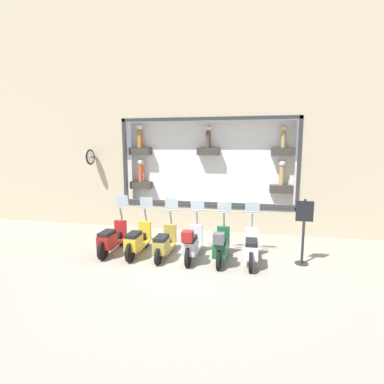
{
  "coord_description": "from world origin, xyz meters",
  "views": [
    {
      "loc": [
        -7.49,
        -1.68,
        3.18
      ],
      "look_at": [
        1.91,
        0.25,
        1.71
      ],
      "focal_mm": 28.0,
      "sensor_mm": 36.0,
      "label": 1
    }
  ],
  "objects_px": {
    "scooter_green_1": "(221,246)",
    "scooter_olive_3": "(164,243)",
    "shop_sign_post": "(304,229)",
    "scooter_silver_2": "(192,244)",
    "scooter_white_0": "(251,248)",
    "scooter_yellow_4": "(137,240)",
    "scooter_red_5": "(112,239)"
  },
  "relations": [
    {
      "from": "scooter_yellow_4",
      "to": "scooter_silver_2",
      "type": "bearing_deg",
      "value": -92.15
    },
    {
      "from": "scooter_red_5",
      "to": "shop_sign_post",
      "type": "height_order",
      "value": "shop_sign_post"
    },
    {
      "from": "scooter_red_5",
      "to": "shop_sign_post",
      "type": "xyz_separation_m",
      "value": [
        0.26,
        -5.46,
        0.53
      ]
    },
    {
      "from": "scooter_silver_2",
      "to": "shop_sign_post",
      "type": "xyz_separation_m",
      "value": [
        0.32,
        -3.0,
        0.5
      ]
    },
    {
      "from": "scooter_olive_3",
      "to": "scooter_yellow_4",
      "type": "relative_size",
      "value": 0.99
    },
    {
      "from": "scooter_green_1",
      "to": "scooter_red_5",
      "type": "relative_size",
      "value": 1.0
    },
    {
      "from": "scooter_green_1",
      "to": "shop_sign_post",
      "type": "relative_size",
      "value": 1.0
    },
    {
      "from": "shop_sign_post",
      "to": "scooter_red_5",
      "type": "bearing_deg",
      "value": 92.7
    },
    {
      "from": "scooter_green_1",
      "to": "shop_sign_post",
      "type": "height_order",
      "value": "shop_sign_post"
    },
    {
      "from": "scooter_green_1",
      "to": "shop_sign_post",
      "type": "distance_m",
      "value": 2.26
    },
    {
      "from": "scooter_red_5",
      "to": "scooter_olive_3",
      "type": "bearing_deg",
      "value": -90.25
    },
    {
      "from": "scooter_white_0",
      "to": "scooter_silver_2",
      "type": "relative_size",
      "value": 1.0
    },
    {
      "from": "scooter_silver_2",
      "to": "scooter_yellow_4",
      "type": "distance_m",
      "value": 1.64
    },
    {
      "from": "scooter_white_0",
      "to": "scooter_yellow_4",
      "type": "xyz_separation_m",
      "value": [
        0.0,
        3.28,
        0.0
      ]
    },
    {
      "from": "scooter_green_1",
      "to": "scooter_olive_3",
      "type": "height_order",
      "value": "scooter_olive_3"
    },
    {
      "from": "scooter_white_0",
      "to": "scooter_red_5",
      "type": "height_order",
      "value": "scooter_red_5"
    },
    {
      "from": "scooter_yellow_4",
      "to": "shop_sign_post",
      "type": "relative_size",
      "value": 1.01
    },
    {
      "from": "scooter_white_0",
      "to": "scooter_red_5",
      "type": "bearing_deg",
      "value": 89.96
    },
    {
      "from": "scooter_silver_2",
      "to": "scooter_olive_3",
      "type": "height_order",
      "value": "scooter_olive_3"
    },
    {
      "from": "scooter_yellow_4",
      "to": "shop_sign_post",
      "type": "xyz_separation_m",
      "value": [
        0.26,
        -4.64,
        0.53
      ]
    },
    {
      "from": "scooter_white_0",
      "to": "scooter_green_1",
      "type": "distance_m",
      "value": 0.82
    },
    {
      "from": "shop_sign_post",
      "to": "scooter_green_1",
      "type": "bearing_deg",
      "value": 98.4
    },
    {
      "from": "scooter_silver_2",
      "to": "scooter_olive_3",
      "type": "bearing_deg",
      "value": 86.14
    },
    {
      "from": "scooter_red_5",
      "to": "scooter_white_0",
      "type": "bearing_deg",
      "value": -90.04
    },
    {
      "from": "scooter_yellow_4",
      "to": "scooter_red_5",
      "type": "bearing_deg",
      "value": 89.93
    },
    {
      "from": "scooter_green_1",
      "to": "scooter_olive_3",
      "type": "distance_m",
      "value": 1.64
    },
    {
      "from": "scooter_olive_3",
      "to": "scooter_yellow_4",
      "type": "xyz_separation_m",
      "value": [
        0.01,
        0.82,
        0.03
      ]
    },
    {
      "from": "shop_sign_post",
      "to": "scooter_yellow_4",
      "type": "bearing_deg",
      "value": 93.19
    },
    {
      "from": "scooter_red_5",
      "to": "scooter_silver_2",
      "type": "bearing_deg",
      "value": -91.46
    },
    {
      "from": "scooter_silver_2",
      "to": "scooter_red_5",
      "type": "height_order",
      "value": "scooter_red_5"
    },
    {
      "from": "scooter_olive_3",
      "to": "shop_sign_post",
      "type": "xyz_separation_m",
      "value": [
        0.27,
        -3.82,
        0.56
      ]
    },
    {
      "from": "scooter_silver_2",
      "to": "scooter_white_0",
      "type": "bearing_deg",
      "value": -87.9
    }
  ]
}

